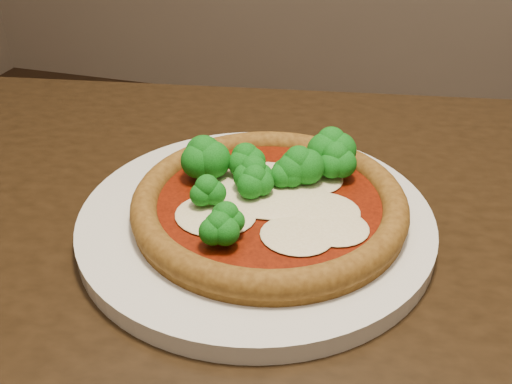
# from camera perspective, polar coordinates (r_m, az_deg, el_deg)

# --- Properties ---
(dining_table) EXTENTS (1.37, 0.99, 0.75)m
(dining_table) POSITION_cam_1_polar(r_m,az_deg,el_deg) (0.56, 6.13, -15.58)
(dining_table) COLOR black
(dining_table) RESTS_ON floor
(plate) EXTENTS (0.33, 0.33, 0.02)m
(plate) POSITION_cam_1_polar(r_m,az_deg,el_deg) (0.53, 0.00, -2.80)
(plate) COLOR silver
(plate) RESTS_ON dining_table
(pizza) EXTENTS (0.25, 0.25, 0.06)m
(pizza) POSITION_cam_1_polar(r_m,az_deg,el_deg) (0.52, 1.39, -0.28)
(pizza) COLOR brown
(pizza) RESTS_ON plate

